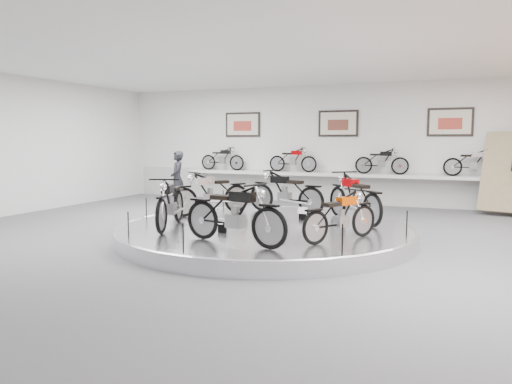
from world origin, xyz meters
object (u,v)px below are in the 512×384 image
at_px(bike_e, 234,213).
at_px(shelf, 336,175).
at_px(bike_c, 211,193).
at_px(bike_a, 354,197).
at_px(bike_d, 170,202).
at_px(bike_f, 341,216).
at_px(visitor, 177,179).
at_px(display_platform, 265,233).
at_px(bike_b, 285,192).

bearing_deg(bike_e, shelf, 104.42).
height_order(shelf, bike_c, bike_c).
bearing_deg(bike_a, bike_d, 81.80).
distance_m(bike_e, bike_f, 1.97).
height_order(shelf, bike_f, bike_f).
height_order(shelf, bike_a, bike_a).
distance_m(bike_d, visitor, 5.73).
bearing_deg(bike_a, display_platform, 85.86).
height_order(shelf, visitor, visitor).
distance_m(display_platform, bike_d, 2.14).
distance_m(display_platform, visitor, 6.15).
distance_m(shelf, bike_b, 4.52).
xyz_separation_m(bike_b, bike_f, (2.06, -2.85, -0.08)).
relative_size(bike_a, bike_f, 1.20).
bearing_deg(bike_c, bike_f, 96.31).
bearing_deg(bike_e, bike_b, 108.81).
bearing_deg(display_platform, bike_f, -27.31).
bearing_deg(bike_e, bike_f, 44.80).
distance_m(display_platform, bike_a, 2.21).
relative_size(shelf, bike_e, 5.81).
distance_m(display_platform, bike_f, 2.18).
relative_size(shelf, visitor, 6.11).
xyz_separation_m(bike_e, bike_f, (1.68, 1.03, -0.09)).
height_order(display_platform, bike_c, bike_c).
xyz_separation_m(bike_c, bike_f, (3.70, -1.95, -0.08)).
relative_size(bike_c, bike_f, 1.16).
relative_size(display_platform, bike_d, 3.47).
bearing_deg(shelf, bike_a, -72.04).
bearing_deg(visitor, bike_f, 19.55).
height_order(bike_a, bike_e, bike_a).
relative_size(bike_c, bike_d, 1.00).
bearing_deg(shelf, bike_c, -108.76).
xyz_separation_m(bike_b, bike_e, (0.38, -3.88, 0.01)).
bearing_deg(bike_b, bike_e, 108.77).
distance_m(shelf, bike_c, 5.72).
bearing_deg(bike_b, display_platform, 109.15).
height_order(bike_c, bike_f, bike_c).
bearing_deg(bike_e, visitor, 142.05).
relative_size(bike_b, bike_c, 1.00).
height_order(bike_c, visitor, visitor).
bearing_deg(bike_b, bike_c, 42.02).
relative_size(bike_a, bike_b, 1.03).
bearing_deg(bike_f, bike_b, 66.34).
bearing_deg(bike_a, bike_b, 30.04).
bearing_deg(bike_c, bike_d, 36.10).
xyz_separation_m(bike_a, visitor, (-6.29, 2.70, 0.04)).
xyz_separation_m(bike_c, bike_e, (2.02, -2.98, 0.01)).
bearing_deg(bike_c, shelf, -164.71).
distance_m(shelf, bike_e, 8.40).
distance_m(bike_a, bike_c, 3.51).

